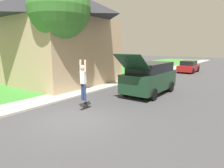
{
  "coord_description": "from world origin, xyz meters",
  "views": [
    {
      "loc": [
        6.25,
        -5.87,
        3.12
      ],
      "look_at": [
        -0.02,
        2.8,
        1.13
      ],
      "focal_mm": 32.0,
      "sensor_mm": 36.0,
      "label": 1
    }
  ],
  "objects_px": {
    "lawn_tree_near": "(59,8)",
    "car_down_street": "(189,67)",
    "suv_parked": "(150,77)",
    "skateboarder": "(83,80)",
    "skateboard": "(85,104)"
  },
  "relations": [
    {
      "from": "lawn_tree_near",
      "to": "skateboard",
      "type": "bearing_deg",
      "value": -24.44
    },
    {
      "from": "suv_parked",
      "to": "car_down_street",
      "type": "distance_m",
      "value": 13.56
    },
    {
      "from": "car_down_street",
      "to": "skateboarder",
      "type": "xyz_separation_m",
      "value": [
        -0.08,
        -18.59,
        0.83
      ]
    },
    {
      "from": "car_down_street",
      "to": "suv_parked",
      "type": "bearing_deg",
      "value": -85.25
    },
    {
      "from": "car_down_street",
      "to": "skateboard",
      "type": "bearing_deg",
      "value": -90.22
    },
    {
      "from": "skateboard",
      "to": "skateboarder",
      "type": "bearing_deg",
      "value": -95.16
    },
    {
      "from": "lawn_tree_near",
      "to": "car_down_street",
      "type": "distance_m",
      "value": 17.93
    },
    {
      "from": "lawn_tree_near",
      "to": "suv_parked",
      "type": "height_order",
      "value": "lawn_tree_near"
    },
    {
      "from": "lawn_tree_near",
      "to": "skateboard",
      "type": "relative_size",
      "value": 9.74
    },
    {
      "from": "suv_parked",
      "to": "skateboarder",
      "type": "relative_size",
      "value": 2.62
    },
    {
      "from": "suv_parked",
      "to": "skateboard",
      "type": "height_order",
      "value": "suv_parked"
    },
    {
      "from": "car_down_street",
      "to": "skateboarder",
      "type": "height_order",
      "value": "skateboarder"
    },
    {
      "from": "suv_parked",
      "to": "car_down_street",
      "type": "bearing_deg",
      "value": 94.75
    },
    {
      "from": "suv_parked",
      "to": "skateboard",
      "type": "bearing_deg",
      "value": -103.39
    },
    {
      "from": "suv_parked",
      "to": "skateboarder",
      "type": "xyz_separation_m",
      "value": [
        -1.2,
        -5.09,
        0.41
      ]
    }
  ]
}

